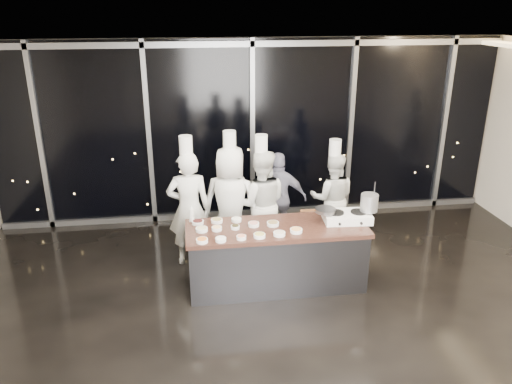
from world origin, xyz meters
TOP-DOWN VIEW (x-y plane):
  - ground at (0.00, 0.00)m, footprint 9.00×9.00m
  - room_shell at (0.18, 0.00)m, footprint 9.02×7.02m
  - window_wall at (0.00, 3.43)m, footprint 8.90×0.11m
  - demo_counter at (0.00, 0.90)m, footprint 2.46×0.86m
  - stove at (1.00, 0.96)m, footprint 0.67×0.45m
  - frying_pan at (0.69, 0.99)m, footprint 0.51×0.31m
  - stock_pot at (1.30, 0.95)m, footprint 0.26×0.26m
  - prep_bowls at (-0.52, 0.85)m, footprint 1.45×0.74m
  - squeeze_bottle at (-1.14, 1.24)m, footprint 0.07×0.07m
  - chef_far_left at (-1.17, 1.74)m, footprint 0.64×0.42m
  - chef_left at (-0.54, 1.83)m, footprint 1.01×0.83m
  - chef_center at (-0.07, 1.86)m, footprint 0.90×0.74m
  - guest at (0.27, 2.23)m, footprint 0.95×0.50m
  - chef_right at (1.14, 2.15)m, footprint 0.85×0.73m

SIDE VIEW (x-z plane):
  - ground at x=0.00m, z-range 0.00..0.00m
  - demo_counter at x=0.00m, z-range 0.00..0.90m
  - chef_right at x=1.14m, z-range -0.10..1.64m
  - guest at x=0.27m, z-range 0.00..1.54m
  - chef_center at x=-0.07m, z-range -0.11..1.83m
  - chef_far_left at x=-1.17m, z-range -0.10..1.89m
  - chef_left at x=-0.54m, z-range -0.10..1.91m
  - prep_bowls at x=-0.52m, z-range 0.90..0.95m
  - stove at x=1.00m, z-range 0.89..1.03m
  - squeeze_bottle at x=-1.14m, z-range 0.89..1.14m
  - frying_pan at x=0.69m, z-range 1.04..1.09m
  - stock_pot at x=1.30m, z-range 1.04..1.28m
  - window_wall at x=0.00m, z-range 0.00..3.20m
  - room_shell at x=0.18m, z-range 0.64..3.85m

